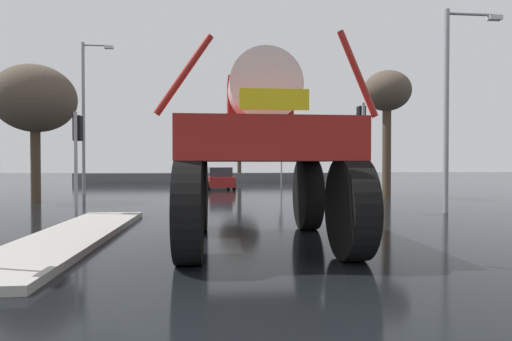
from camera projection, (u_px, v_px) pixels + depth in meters
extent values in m
plane|color=black|center=(225.00, 198.00, 21.40)|extent=(120.00, 120.00, 0.00)
cube|color=#9E9B93|center=(71.00, 237.00, 9.54)|extent=(1.74, 8.36, 0.15)
cylinder|color=black|center=(198.00, 195.00, 10.82)|extent=(0.48, 1.89, 1.89)
cylinder|color=black|center=(308.00, 194.00, 11.11)|extent=(0.48, 1.89, 1.89)
cylinder|color=black|center=(189.00, 210.00, 7.26)|extent=(0.48, 1.89, 1.89)
cylinder|color=black|center=(351.00, 209.00, 7.54)|extent=(0.48, 1.89, 1.89)
cube|color=maroon|center=(261.00, 144.00, 9.16)|extent=(3.46, 4.30, 0.80)
cube|color=maroon|center=(259.00, 104.00, 9.59)|extent=(1.46, 1.11, 1.09)
cylinder|color=silver|center=(264.00, 87.00, 8.52)|extent=(1.47, 1.04, 1.47)
cylinder|color=maroon|center=(184.00, 75.00, 7.07)|extent=(1.03, 0.12, 1.44)
cylinder|color=maroon|center=(358.00, 74.00, 7.37)|extent=(0.77, 0.12, 1.57)
cube|color=yellow|center=(274.00, 99.00, 6.99)|extent=(1.20, 0.04, 0.36)
cube|color=maroon|center=(219.00, 181.00, 29.03)|extent=(2.16, 4.27, 0.70)
cube|color=#23282D|center=(219.00, 172.00, 28.88)|extent=(1.79, 2.27, 0.64)
cylinder|color=black|center=(206.00, 184.00, 30.18)|extent=(0.25, 0.62, 0.60)
cylinder|color=black|center=(228.00, 183.00, 30.54)|extent=(0.25, 0.62, 0.60)
cylinder|color=black|center=(209.00, 186.00, 27.54)|extent=(0.25, 0.62, 0.60)
cylinder|color=black|center=(234.00, 185.00, 27.90)|extent=(0.25, 0.62, 0.60)
cylinder|color=gray|center=(76.00, 165.00, 13.51)|extent=(0.11, 0.11, 3.48)
cube|color=black|center=(78.00, 128.00, 13.71)|extent=(0.24, 0.32, 0.84)
sphere|color=red|center=(80.00, 121.00, 13.89)|extent=(0.17, 0.17, 0.17)
sphere|color=#3C2403|center=(80.00, 129.00, 13.90)|extent=(0.17, 0.17, 0.17)
sphere|color=black|center=(80.00, 137.00, 13.90)|extent=(0.17, 0.17, 0.17)
cylinder|color=gray|center=(363.00, 158.00, 14.42)|extent=(0.11, 0.11, 3.92)
cube|color=black|center=(361.00, 118.00, 14.61)|extent=(0.24, 0.32, 0.84)
sphere|color=red|center=(359.00, 111.00, 14.80)|extent=(0.17, 0.17, 0.17)
sphere|color=#3C2403|center=(359.00, 119.00, 14.80)|extent=(0.17, 0.17, 0.17)
sphere|color=black|center=(359.00, 126.00, 14.81)|extent=(0.17, 0.17, 0.17)
cylinder|color=gray|center=(281.00, 165.00, 31.22)|extent=(0.11, 0.11, 3.31)
cube|color=black|center=(281.00, 150.00, 31.41)|extent=(0.24, 0.32, 0.84)
sphere|color=red|center=(281.00, 147.00, 31.60)|extent=(0.17, 0.17, 0.17)
sphere|color=#3C2403|center=(281.00, 151.00, 31.60)|extent=(0.17, 0.17, 0.17)
sphere|color=black|center=(281.00, 154.00, 31.61)|extent=(0.17, 0.17, 0.17)
cylinder|color=gray|center=(446.00, 111.00, 14.81)|extent=(0.18, 0.18, 7.35)
cylinder|color=gray|center=(471.00, 14.00, 14.84)|extent=(1.82, 0.10, 0.10)
cube|color=silver|center=(495.00, 18.00, 14.92)|extent=(0.50, 0.24, 0.16)
cylinder|color=gray|center=(83.00, 118.00, 23.75)|extent=(0.18, 0.18, 8.80)
cylinder|color=gray|center=(96.00, 45.00, 23.75)|extent=(1.47, 0.10, 0.10)
cube|color=silver|center=(109.00, 47.00, 23.82)|extent=(0.50, 0.24, 0.16)
cylinder|color=#473828|center=(36.00, 164.00, 18.88)|extent=(0.43, 0.43, 3.51)
ellipsoid|color=brown|center=(35.00, 99.00, 18.83)|extent=(3.63, 3.63, 3.09)
cylinder|color=#473828|center=(387.00, 153.00, 21.22)|extent=(0.44, 0.44, 4.70)
ellipsoid|color=brown|center=(387.00, 91.00, 21.17)|extent=(2.44, 2.44, 2.08)
cylinder|color=#473828|center=(239.00, 162.00, 39.79)|extent=(0.39, 0.39, 3.90)
ellipsoid|color=brown|center=(239.00, 127.00, 39.74)|extent=(4.04, 4.04, 3.44)
cube|color=#59595B|center=(222.00, 178.00, 38.09)|extent=(26.79, 0.24, 0.90)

